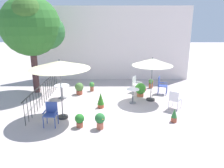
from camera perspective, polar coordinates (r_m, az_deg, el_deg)
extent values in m
plane|color=#B3A4A2|center=(10.98, -0.01, -4.90)|extent=(60.00, 60.00, 0.00)
cube|color=silver|center=(14.98, 0.10, 10.26)|extent=(10.21, 0.30, 4.80)
cube|color=black|center=(11.19, -17.31, 0.14)|extent=(0.03, 5.25, 0.03)
cylinder|color=black|center=(9.17, -21.54, -7.13)|extent=(0.02, 0.02, 1.00)
cylinder|color=black|center=(9.47, -20.78, -6.31)|extent=(0.02, 0.02, 1.00)
cylinder|color=black|center=(9.77, -20.07, -5.53)|extent=(0.02, 0.02, 1.00)
cylinder|color=black|center=(10.08, -19.40, -4.81)|extent=(0.02, 0.02, 1.00)
cylinder|color=black|center=(10.39, -18.77, -4.12)|extent=(0.02, 0.02, 1.00)
cylinder|color=black|center=(10.70, -18.18, -3.47)|extent=(0.02, 0.02, 1.00)
cylinder|color=black|center=(11.01, -17.62, -2.86)|extent=(0.02, 0.02, 1.00)
cylinder|color=black|center=(11.33, -17.10, -2.29)|extent=(0.02, 0.02, 1.00)
cylinder|color=black|center=(11.65, -16.60, -1.74)|extent=(0.02, 0.02, 1.00)
cylinder|color=black|center=(11.97, -16.13, -1.23)|extent=(0.02, 0.02, 1.00)
cylinder|color=black|center=(12.29, -15.69, -0.74)|extent=(0.02, 0.02, 1.00)
cylinder|color=black|center=(12.61, -15.27, -0.27)|extent=(0.02, 0.02, 1.00)
cylinder|color=black|center=(12.93, -14.86, 0.17)|extent=(0.02, 0.02, 1.00)
cylinder|color=black|center=(13.26, -14.48, 0.59)|extent=(0.02, 0.02, 1.00)
cylinder|color=black|center=(13.59, -14.12, 0.99)|extent=(0.02, 0.02, 1.00)
cylinder|color=#492E2D|center=(13.01, -19.13, 3.39)|extent=(0.34, 0.34, 2.53)
sphere|color=#2B6625|center=(12.73, -20.14, 13.77)|extent=(3.12, 3.12, 3.12)
sphere|color=#2D6931|center=(12.80, -16.16, 12.72)|extent=(1.87, 1.87, 1.87)
sphere|color=#246C20|center=(13.39, -22.09, 14.33)|extent=(1.71, 1.71, 1.71)
sphere|color=#366124|center=(12.02, -20.88, 16.60)|extent=(1.56, 1.56, 1.56)
cylinder|color=#2D2D2D|center=(9.62, -12.46, -8.21)|extent=(0.44, 0.44, 0.08)
cylinder|color=slate|center=(9.21, -12.90, -1.58)|extent=(0.04, 0.04, 2.42)
cone|color=beige|center=(8.95, -13.32, 4.84)|extent=(2.41, 2.41, 0.31)
sphere|color=slate|center=(8.92, -13.40, 6.01)|extent=(0.06, 0.06, 0.06)
cylinder|color=#2D2D2D|center=(11.52, 9.85, -3.90)|extent=(0.44, 0.44, 0.08)
cylinder|color=slate|center=(11.21, 10.10, 1.07)|extent=(0.04, 0.04, 2.15)
cone|color=beige|center=(11.02, 10.33, 5.61)|extent=(1.99, 1.99, 0.34)
sphere|color=slate|center=(10.98, 10.38, 6.63)|extent=(0.06, 0.06, 0.06)
cylinder|color=silver|center=(11.70, -12.75, -0.38)|extent=(0.77, 0.77, 0.02)
cylinder|color=slate|center=(11.80, -12.64, -2.02)|extent=(0.06, 0.06, 0.68)
cylinder|color=slate|center=(11.91, -12.55, -3.51)|extent=(0.42, 0.42, 0.03)
cylinder|color=white|center=(10.79, 5.41, -1.37)|extent=(0.61, 0.61, 0.02)
cylinder|color=slate|center=(10.91, 5.36, -3.17)|extent=(0.06, 0.06, 0.70)
cylinder|color=slate|center=(11.02, 5.31, -4.80)|extent=(0.33, 0.33, 0.03)
cube|color=silver|center=(12.50, 6.46, -0.22)|extent=(0.60, 0.60, 0.04)
cube|color=silver|center=(12.52, 5.69, 0.97)|extent=(0.25, 0.39, 0.45)
cube|color=silver|center=(12.29, 6.09, 0.08)|extent=(0.35, 0.23, 0.03)
cube|color=silver|center=(12.65, 6.86, 0.52)|extent=(0.35, 0.23, 0.03)
cylinder|color=silver|center=(12.32, 6.86, -1.61)|extent=(0.04, 0.04, 0.42)
cylinder|color=silver|center=(12.68, 7.62, -1.12)|extent=(0.04, 0.04, 0.42)
cylinder|color=silver|center=(12.47, 5.22, -1.33)|extent=(0.04, 0.04, 0.42)
cylinder|color=silver|center=(12.83, 6.02, -0.85)|extent=(0.04, 0.04, 0.42)
cube|color=#304793|center=(8.87, -15.51, -7.62)|extent=(0.51, 0.45, 0.04)
cube|color=#304793|center=(8.95, -15.23, -5.74)|extent=(0.46, 0.07, 0.43)
cube|color=#304793|center=(8.90, -16.92, -6.82)|extent=(0.06, 0.39, 0.03)
cube|color=#304793|center=(8.75, -14.19, -6.99)|extent=(0.06, 0.39, 0.03)
cylinder|color=#304793|center=(8.88, -17.18, -9.45)|extent=(0.04, 0.04, 0.44)
cylinder|color=#304793|center=(8.73, -14.40, -9.67)|extent=(0.04, 0.04, 0.44)
cylinder|color=#304793|center=(9.21, -16.33, -8.43)|extent=(0.04, 0.04, 0.44)
cylinder|color=#304793|center=(9.07, -13.65, -8.61)|extent=(0.04, 0.04, 0.44)
cube|color=white|center=(10.54, 15.93, -3.84)|extent=(0.66, 0.67, 0.04)
cube|color=white|center=(10.26, 15.57, -3.02)|extent=(0.37, 0.29, 0.41)
cube|color=white|center=(10.43, 17.03, -3.43)|extent=(0.30, 0.38, 0.03)
cube|color=white|center=(10.56, 14.95, -3.02)|extent=(0.30, 0.38, 0.03)
cylinder|color=white|center=(10.76, 17.31, -4.89)|extent=(0.04, 0.04, 0.44)
cylinder|color=white|center=(10.89, 15.26, -4.47)|extent=(0.04, 0.04, 0.44)
cylinder|color=white|center=(10.35, 16.44, -5.66)|extent=(0.04, 0.04, 0.44)
cylinder|color=white|center=(10.48, 14.32, -5.21)|extent=(0.04, 0.04, 0.44)
cube|color=#354AA1|center=(12.47, 12.89, -0.44)|extent=(0.60, 0.57, 0.04)
cube|color=#354AA1|center=(12.42, 11.95, 0.79)|extent=(0.17, 0.41, 0.47)
cube|color=#354AA1|center=(12.25, 12.81, -0.15)|extent=(0.42, 0.18, 0.03)
cube|color=#354AA1|center=(12.63, 13.03, 0.33)|extent=(0.42, 0.18, 0.03)
cylinder|color=#354AA1|center=(12.33, 13.73, -1.88)|extent=(0.04, 0.04, 0.45)
cylinder|color=#354AA1|center=(12.71, 13.92, -1.34)|extent=(0.04, 0.04, 0.45)
cylinder|color=#354AA1|center=(12.37, 11.69, -1.68)|extent=(0.04, 0.04, 0.45)
cylinder|color=#354AA1|center=(12.75, 11.93, -1.15)|extent=(0.04, 0.04, 0.45)
cylinder|color=#C2643D|center=(12.02, 7.24, -2.71)|extent=(0.36, 0.36, 0.17)
cylinder|color=#382819|center=(12.00, 7.26, -2.38)|extent=(0.31, 0.31, 0.02)
sphere|color=#388B2B|center=(11.92, 7.30, -1.18)|extent=(0.59, 0.59, 0.59)
sphere|color=#DA3260|center=(11.87, 8.38, -1.41)|extent=(0.18, 0.18, 0.18)
sphere|color=#DA3260|center=(12.10, 7.61, -1.05)|extent=(0.16, 0.16, 0.16)
sphere|color=#DA3260|center=(11.75, 7.53, -1.52)|extent=(0.12, 0.12, 0.12)
cylinder|color=#C2644C|center=(8.50, -3.07, -10.55)|extent=(0.26, 0.26, 0.26)
cylinder|color=#382819|center=(8.45, -3.09, -9.81)|extent=(0.23, 0.23, 0.02)
sphere|color=#286D32|center=(8.37, -3.10, -8.74)|extent=(0.39, 0.39, 0.39)
sphere|color=gold|center=(8.33, -3.74, -9.31)|extent=(0.11, 0.11, 0.11)
sphere|color=gold|center=(8.24, -2.53, -8.97)|extent=(0.08, 0.08, 0.08)
cylinder|color=#B0492F|center=(10.42, -2.89, -5.62)|extent=(0.30, 0.30, 0.17)
cylinder|color=#382819|center=(10.39, -2.90, -5.24)|extent=(0.26, 0.26, 0.02)
cone|color=#2B701F|center=(10.29, -2.92, -3.75)|extent=(0.32, 0.32, 0.55)
cylinder|color=#B2512F|center=(13.53, 9.91, -0.42)|extent=(0.24, 0.24, 0.27)
cylinder|color=#382819|center=(13.50, 9.93, 0.08)|extent=(0.21, 0.21, 0.02)
sphere|color=#417D2F|center=(13.46, 9.96, 0.63)|extent=(0.29, 0.29, 0.29)
sphere|color=#DA3961|center=(13.51, 9.68, 0.87)|extent=(0.07, 0.07, 0.07)
sphere|color=#DA3961|center=(13.41, 10.31, 0.82)|extent=(0.06, 0.06, 0.06)
sphere|color=#DA3961|center=(13.44, 10.47, 0.74)|extent=(0.08, 0.08, 0.08)
sphere|color=#DA3961|center=(13.41, 10.36, 0.38)|extent=(0.08, 0.08, 0.08)
cylinder|color=#A34A35|center=(9.35, 15.56, -8.78)|extent=(0.23, 0.23, 0.20)
cylinder|color=#382819|center=(9.32, 15.60, -8.27)|extent=(0.21, 0.21, 0.02)
cone|color=#347C38|center=(9.24, 15.69, -7.18)|extent=(0.23, 0.23, 0.37)
cylinder|color=#9D4834|center=(12.33, -8.35, -2.13)|extent=(0.34, 0.34, 0.22)
cylinder|color=#382819|center=(12.30, -8.37, -1.68)|extent=(0.30, 0.30, 0.02)
sphere|color=#497036|center=(12.23, -8.41, -0.74)|extent=(0.47, 0.47, 0.47)
cylinder|color=#964F38|center=(12.79, -5.16, -1.23)|extent=(0.21, 0.21, 0.27)
cylinder|color=#382819|center=(12.75, -5.18, -0.70)|extent=(0.19, 0.19, 0.02)
sphere|color=#398337|center=(12.71, -5.19, -0.13)|extent=(0.29, 0.29, 0.29)
sphere|color=gold|center=(12.64, -4.76, 0.08)|extent=(0.06, 0.06, 0.06)
sphere|color=gold|center=(12.77, -5.64, -0.12)|extent=(0.08, 0.08, 0.08)
cylinder|color=#AF583E|center=(8.71, -8.26, -10.24)|extent=(0.25, 0.25, 0.20)
cylinder|color=#382819|center=(8.67, -8.28, -9.71)|extent=(0.22, 0.22, 0.02)
sphere|color=#247025|center=(8.60, -8.33, -8.73)|extent=(0.36, 0.36, 0.36)
sphere|color=gold|center=(8.50, -8.76, -8.72)|extent=(0.08, 0.08, 0.08)
sphere|color=gold|center=(8.61, -9.12, -8.74)|extent=(0.07, 0.07, 0.07)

